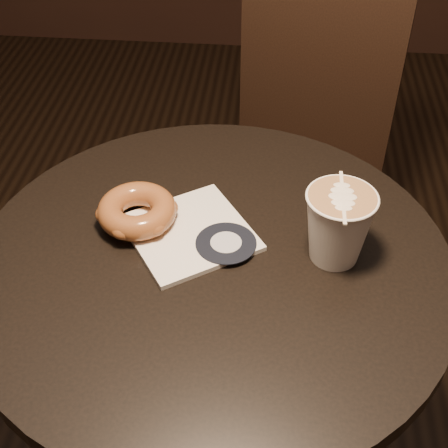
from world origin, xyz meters
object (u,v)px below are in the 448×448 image
Objects in this scene: pastry_bag at (190,233)px; latte_cup at (338,227)px; chair at (305,148)px; doughnut at (137,211)px; cafe_table at (213,341)px.

latte_cup reaches higher than pastry_bag.
pastry_bag is at bearing -94.56° from chair.
doughnut is at bearing 134.99° from pastry_bag.
cafe_table is 4.45× the size of pastry_bag.
doughnut is at bearing 154.49° from cafe_table.
pastry_bag is at bearing -11.55° from doughnut.
chair is at bearing 91.95° from latte_cup.
latte_cup reaches higher than doughnut.
cafe_table is 0.26m from doughnut.
pastry_bag is (-0.19, -0.57, 0.23)m from chair.
latte_cup is (0.21, -0.02, 0.05)m from pastry_bag.
doughnut reaches higher than pastry_bag.
cafe_table is 0.80× the size of chair.
doughnut is (-0.27, -0.56, 0.25)m from chair.
chair is 7.87× the size of doughnut.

